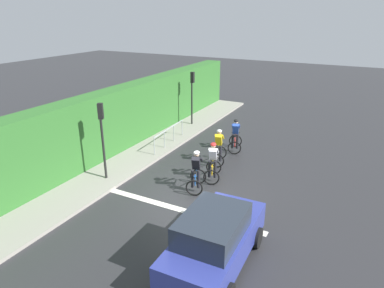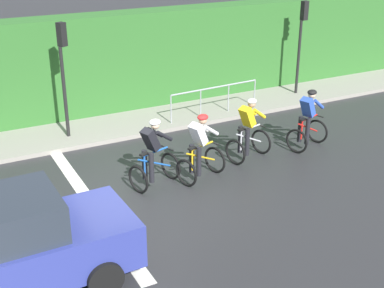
{
  "view_description": "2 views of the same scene",
  "coord_description": "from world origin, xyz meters",
  "px_view_note": "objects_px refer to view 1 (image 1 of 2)",
  "views": [
    {
      "loc": [
        5.66,
        -10.39,
        6.73
      ],
      "look_at": [
        -0.87,
        2.12,
        1.29
      ],
      "focal_mm": 32.28,
      "sensor_mm": 36.0,
      "label": 1
    },
    {
      "loc": [
        10.42,
        -3.8,
        5.81
      ],
      "look_at": [
        0.72,
        1.3,
        1.17
      ],
      "focal_mm": 49.34,
      "sensor_mm": 36.0,
      "label": 2
    }
  ],
  "objects_px": {
    "traffic_light_near_crossing": "(102,130)",
    "car_navy": "(215,239)",
    "cyclist_second": "(219,148)",
    "traffic_light_far_junction": "(192,90)",
    "pedestrian_railing_kerbside": "(169,132)",
    "cyclist_lead": "(235,136)",
    "cyclist_fourth": "(196,172)",
    "cyclist_mid": "(213,163)"
  },
  "relations": [
    {
      "from": "traffic_light_far_junction",
      "to": "cyclist_fourth",
      "type": "bearing_deg",
      "value": -61.39
    },
    {
      "from": "cyclist_second",
      "to": "traffic_light_near_crossing",
      "type": "relative_size",
      "value": 0.5
    },
    {
      "from": "cyclist_mid",
      "to": "car_navy",
      "type": "bearing_deg",
      "value": -65.04
    },
    {
      "from": "traffic_light_far_junction",
      "to": "pedestrian_railing_kerbside",
      "type": "xyz_separation_m",
      "value": [
        0.6,
        -3.78,
        -1.45
      ]
    },
    {
      "from": "cyclist_second",
      "to": "car_navy",
      "type": "distance_m",
      "value": 7.03
    },
    {
      "from": "cyclist_lead",
      "to": "cyclist_mid",
      "type": "height_order",
      "value": "same"
    },
    {
      "from": "cyclist_mid",
      "to": "cyclist_fourth",
      "type": "height_order",
      "value": "same"
    },
    {
      "from": "traffic_light_near_crossing",
      "to": "car_navy",
      "type": "bearing_deg",
      "value": -23.62
    },
    {
      "from": "cyclist_mid",
      "to": "cyclist_second",
      "type": "bearing_deg",
      "value": 105.53
    },
    {
      "from": "traffic_light_far_junction",
      "to": "cyclist_second",
      "type": "bearing_deg",
      "value": -50.63
    },
    {
      "from": "cyclist_lead",
      "to": "pedestrian_railing_kerbside",
      "type": "distance_m",
      "value": 3.47
    },
    {
      "from": "cyclist_lead",
      "to": "cyclist_mid",
      "type": "relative_size",
      "value": 1.0
    },
    {
      "from": "cyclist_lead",
      "to": "cyclist_fourth",
      "type": "xyz_separation_m",
      "value": [
        0.13,
        -4.66,
        0.0
      ]
    },
    {
      "from": "cyclist_fourth",
      "to": "traffic_light_near_crossing",
      "type": "distance_m",
      "value": 4.17
    },
    {
      "from": "traffic_light_near_crossing",
      "to": "pedestrian_railing_kerbside",
      "type": "relative_size",
      "value": 1.04
    },
    {
      "from": "traffic_light_far_junction",
      "to": "pedestrian_railing_kerbside",
      "type": "height_order",
      "value": "traffic_light_far_junction"
    },
    {
      "from": "traffic_light_far_junction",
      "to": "car_navy",
      "type": "bearing_deg",
      "value": -59.68
    },
    {
      "from": "cyclist_fourth",
      "to": "pedestrian_railing_kerbside",
      "type": "height_order",
      "value": "cyclist_fourth"
    },
    {
      "from": "cyclist_lead",
      "to": "traffic_light_near_crossing",
      "type": "bearing_deg",
      "value": -123.21
    },
    {
      "from": "cyclist_fourth",
      "to": "pedestrian_railing_kerbside",
      "type": "bearing_deg",
      "value": 133.39
    },
    {
      "from": "cyclist_fourth",
      "to": "traffic_light_near_crossing",
      "type": "height_order",
      "value": "traffic_light_near_crossing"
    },
    {
      "from": "cyclist_second",
      "to": "car_navy",
      "type": "bearing_deg",
      "value": -67.37
    },
    {
      "from": "cyclist_mid",
      "to": "cyclist_fourth",
      "type": "distance_m",
      "value": 1.15
    },
    {
      "from": "cyclist_lead",
      "to": "cyclist_fourth",
      "type": "distance_m",
      "value": 4.66
    },
    {
      "from": "cyclist_mid",
      "to": "traffic_light_far_junction",
      "type": "xyz_separation_m",
      "value": [
        -4.26,
        6.31,
        1.43
      ]
    },
    {
      "from": "cyclist_fourth",
      "to": "traffic_light_far_junction",
      "type": "bearing_deg",
      "value": 118.61
    },
    {
      "from": "cyclist_mid",
      "to": "pedestrian_railing_kerbside",
      "type": "relative_size",
      "value": 0.52
    },
    {
      "from": "car_navy",
      "to": "cyclist_lead",
      "type": "bearing_deg",
      "value": 107.2
    },
    {
      "from": "car_navy",
      "to": "cyclist_second",
      "type": "bearing_deg",
      "value": 112.63
    },
    {
      "from": "cyclist_fourth",
      "to": "traffic_light_far_junction",
      "type": "relative_size",
      "value": 0.5
    },
    {
      "from": "cyclist_fourth",
      "to": "traffic_light_near_crossing",
      "type": "relative_size",
      "value": 0.5
    },
    {
      "from": "cyclist_mid",
      "to": "pedestrian_railing_kerbside",
      "type": "height_order",
      "value": "cyclist_mid"
    },
    {
      "from": "car_navy",
      "to": "traffic_light_far_junction",
      "type": "relative_size",
      "value": 1.24
    },
    {
      "from": "cyclist_mid",
      "to": "car_navy",
      "type": "xyz_separation_m",
      "value": [
        2.24,
        -4.81,
        0.08
      ]
    },
    {
      "from": "cyclist_fourth",
      "to": "traffic_light_near_crossing",
      "type": "xyz_separation_m",
      "value": [
        -3.81,
        -0.95,
        1.43
      ]
    },
    {
      "from": "cyclist_fourth",
      "to": "traffic_light_far_junction",
      "type": "distance_m",
      "value": 8.59
    },
    {
      "from": "cyclist_second",
      "to": "traffic_light_near_crossing",
      "type": "xyz_separation_m",
      "value": [
        -3.55,
        -3.76,
        1.43
      ]
    },
    {
      "from": "car_navy",
      "to": "pedestrian_railing_kerbside",
      "type": "bearing_deg",
      "value": 128.81
    },
    {
      "from": "cyclist_lead",
      "to": "traffic_light_far_junction",
      "type": "bearing_deg",
      "value": 144.7
    },
    {
      "from": "traffic_light_near_crossing",
      "to": "pedestrian_railing_kerbside",
      "type": "bearing_deg",
      "value": 85.63
    },
    {
      "from": "traffic_light_far_junction",
      "to": "traffic_light_near_crossing",
      "type": "bearing_deg",
      "value": -88.29
    },
    {
      "from": "car_navy",
      "to": "traffic_light_near_crossing",
      "type": "bearing_deg",
      "value": 156.38
    }
  ]
}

